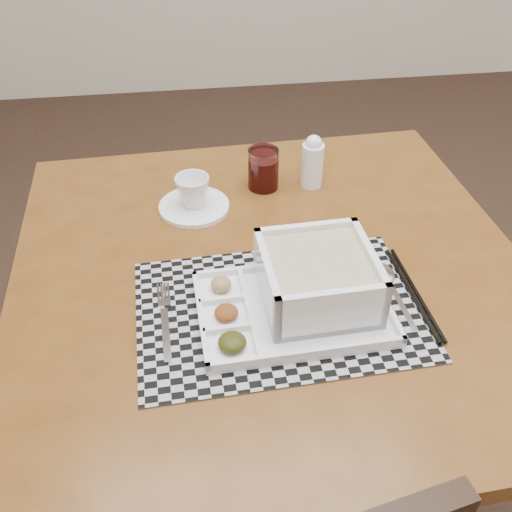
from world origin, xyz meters
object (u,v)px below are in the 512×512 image
at_px(dining_table, 272,296).
at_px(cup, 193,191).
at_px(creamer_bottle, 312,162).
at_px(serving_tray, 310,287).
at_px(juice_glass, 263,170).

height_order(dining_table, cup, cup).
xyz_separation_m(cup, creamer_bottle, (0.27, 0.06, 0.02)).
xyz_separation_m(dining_table, serving_tray, (0.05, -0.11, 0.12)).
bearing_deg(creamer_bottle, cup, -167.61).
distance_m(dining_table, creamer_bottle, 0.33).
relative_size(serving_tray, creamer_bottle, 2.68).
xyz_separation_m(serving_tray, creamer_bottle, (0.09, 0.38, 0.02)).
bearing_deg(creamer_bottle, dining_table, -115.92).
bearing_deg(serving_tray, juice_glass, 93.17).
bearing_deg(juice_glass, creamer_bottle, -3.50).
bearing_deg(cup, creamer_bottle, 17.54).
distance_m(cup, creamer_bottle, 0.27).
distance_m(serving_tray, creamer_bottle, 0.39).
bearing_deg(dining_table, serving_tray, -67.05).
bearing_deg(serving_tray, creamer_bottle, 77.19).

